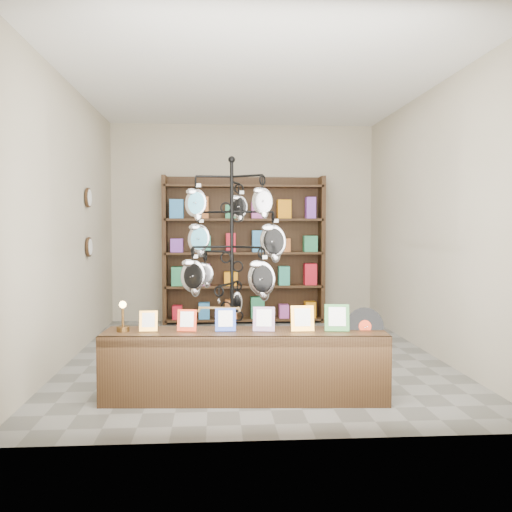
{
  "coord_description": "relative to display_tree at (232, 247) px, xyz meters",
  "views": [
    {
      "loc": [
        -0.43,
        -6.27,
        1.45
      ],
      "look_at": [
        -0.05,
        -1.0,
        1.18
      ],
      "focal_mm": 40.0,
      "sensor_mm": 36.0,
      "label": 1
    }
  ],
  "objects": [
    {
      "name": "front_shelf",
      "position": [
        0.08,
        -1.01,
        -0.95
      ],
      "size": [
        2.38,
        0.64,
        0.83
      ],
      "rotation": [
        0.0,
        0.0,
        -0.07
      ],
      "color": "black",
      "rests_on": "ground"
    },
    {
      "name": "ground",
      "position": [
        0.27,
        0.56,
        -1.24
      ],
      "size": [
        5.0,
        5.0,
        0.0
      ],
      "primitive_type": "plane",
      "color": "slate",
      "rests_on": "ground"
    },
    {
      "name": "wall_clocks",
      "position": [
        -1.7,
        1.36,
        0.26
      ],
      "size": [
        0.03,
        0.24,
        0.84
      ],
      "color": "black",
      "rests_on": "ground"
    },
    {
      "name": "display_tree",
      "position": [
        0.0,
        0.0,
        0.0
      ],
      "size": [
        1.14,
        1.11,
        2.15
      ],
      "rotation": [
        0.0,
        0.0,
        -0.28
      ],
      "color": "black",
      "rests_on": "ground"
    },
    {
      "name": "back_shelving",
      "position": [
        0.27,
        2.86,
        -0.21
      ],
      "size": [
        2.42,
        0.36,
        2.2
      ],
      "color": "black",
      "rests_on": "ground"
    },
    {
      "name": "room_envelope",
      "position": [
        0.27,
        0.56,
        0.61
      ],
      "size": [
        5.0,
        5.0,
        5.0
      ],
      "color": "#AEA58C",
      "rests_on": "ground"
    }
  ]
}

